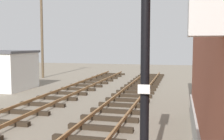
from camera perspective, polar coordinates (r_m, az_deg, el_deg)
name	(u,v)px	position (r m, az deg, el deg)	size (l,w,h in m)	color
signal_mast	(145,36)	(5.47, 6.87, 6.88)	(0.36, 0.40, 5.33)	black
control_hut	(9,70)	(21.03, -20.53, 0.01)	(3.00, 3.80, 2.76)	silver
utility_pole_far	(42,27)	(27.44, -14.26, 8.52)	(1.80, 0.24, 9.26)	brown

